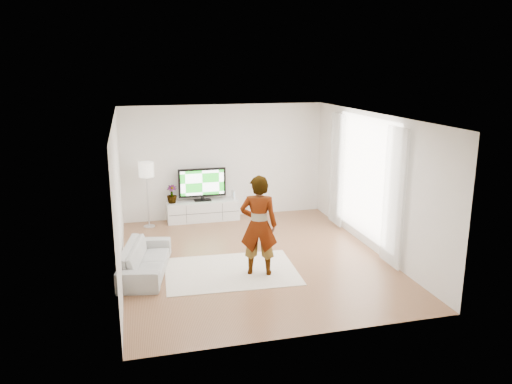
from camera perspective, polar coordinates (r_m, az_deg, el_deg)
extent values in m
plane|color=#966543|center=(9.94, -0.24, -7.61)|extent=(6.00, 6.00, 0.00)
plane|color=white|center=(9.27, -0.26, 8.67)|extent=(6.00, 6.00, 0.00)
cube|color=silver|center=(9.24, -15.46, -0.70)|extent=(0.02, 6.00, 2.80)
cube|color=silver|center=(10.39, 13.25, 1.06)|extent=(0.02, 6.00, 2.80)
cube|color=silver|center=(12.37, -3.65, 3.50)|extent=(5.00, 0.02, 2.80)
cube|color=silver|center=(6.76, 6.00, -5.73)|extent=(5.00, 0.02, 2.80)
cube|color=white|center=(10.63, 12.43, 1.68)|extent=(0.01, 2.60, 2.50)
cube|color=white|center=(9.50, 15.45, -0.60)|extent=(0.04, 0.70, 2.60)
cube|color=white|center=(11.77, 9.23, 2.53)|extent=(0.04, 0.70, 2.60)
cube|color=white|center=(12.32, -6.07, -2.12)|extent=(1.75, 0.49, 0.49)
cube|color=black|center=(12.09, -5.89, -2.44)|extent=(1.70, 0.00, 0.01)
cube|color=black|center=(12.03, -7.95, -2.58)|extent=(0.01, 0.00, 0.43)
cube|color=black|center=(12.15, -3.85, -2.30)|extent=(0.01, 0.00, 0.43)
cube|color=black|center=(12.28, -6.12, -0.93)|extent=(0.41, 0.23, 0.02)
cube|color=black|center=(12.27, -6.12, -0.70)|extent=(0.08, 0.05, 0.08)
cube|color=black|center=(12.17, -6.17, 1.09)|extent=(1.16, 0.06, 0.70)
cube|color=#17921B|center=(12.14, -6.15, 1.05)|extent=(1.05, 0.01, 0.60)
cube|color=white|center=(12.36, -2.59, -0.29)|extent=(0.08, 0.17, 0.22)
cube|color=#4CB2FF|center=(12.27, -2.51, -0.30)|extent=(0.01, 0.00, 0.12)
imported|color=#3F7238|center=(12.12, -9.61, -0.24)|extent=(0.29, 0.29, 0.44)
cube|color=#F2E2CE|center=(9.36, -2.88, -9.02)|extent=(2.49, 1.85, 0.01)
imported|color=#334772|center=(8.93, 0.31, -3.83)|extent=(0.77, 0.63, 1.84)
imported|color=#AAA9A5|center=(9.39, -12.55, -7.53)|extent=(1.08, 1.97, 0.54)
cylinder|color=silver|center=(12.10, -12.10, -3.84)|extent=(0.27, 0.27, 0.02)
cylinder|color=silver|center=(11.93, -12.25, -1.07)|extent=(0.03, 0.03, 1.20)
cylinder|color=white|center=(11.76, -12.44, 2.53)|extent=(0.34, 0.34, 0.33)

